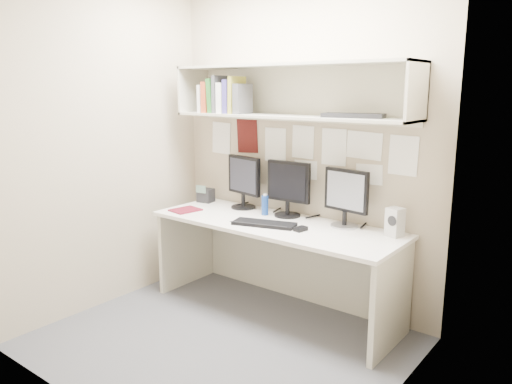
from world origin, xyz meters
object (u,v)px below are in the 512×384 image
Objects in this scene: monitor_center at (288,186)px; keyboard at (264,224)px; desk at (275,267)px; speaker at (395,222)px; maroon_notebook at (185,210)px; monitor_left at (244,180)px; desk_phone at (206,195)px; monitor_right at (346,195)px.

monitor_center is 0.41m from keyboard.
keyboard is (0.02, -0.34, -0.23)m from monitor_center.
speaker is at bearing 13.31° from desk.
keyboard is at bearing -144.65° from speaker.
maroon_notebook is at bearing -152.48° from speaker.
speaker is at bearing 10.92° from monitor_left.
monitor_left is 2.21× the size of speaker.
monitor_center is at bearing 35.62° from maroon_notebook.
keyboard is at bearing -24.32° from monitor_left.
maroon_notebook is 1.43× the size of desk_phone.
monitor_right is 2.68× the size of desk_phone.
monitor_left is 0.94× the size of keyboard.
desk is at bearing -147.33° from monitor_right.
monitor_left is 0.63m from keyboard.
desk is at bearing 66.35° from keyboard.
monitor_left reaches higher than desk_phone.
speaker is at bearing 21.83° from maroon_notebook.
monitor_left is 0.97m from monitor_right.
speaker reaches higher than desk_phone.
desk_phone is (-0.90, 0.18, 0.43)m from desk.
monitor_left is at bearing -3.97° from desk_phone.
monitor_center is 0.90m from maroon_notebook.
speaker is at bearing -8.57° from desk_phone.
maroon_notebook reaches higher than desk.
desk_phone is at bearing 168.76° from desk.
monitor_right reaches higher than keyboard.
monitor_center reaches higher than desk_phone.
desk_phone reaches higher than maroon_notebook.
monitor_center reaches higher than keyboard.
desk is 4.50× the size of monitor_center.
desk is 9.88× the size of speaker.
desk_phone is (-1.78, -0.03, -0.04)m from speaker.
speaker is at bearing -2.58° from monitor_center.
monitor_center is 2.20× the size of speaker.
speaker reaches higher than maroon_notebook.
keyboard is 0.95m from speaker.
monitor_right is (0.48, 0.22, 0.60)m from desk.
monitor_right is 0.91× the size of keyboard.
monitor_center is at bearing -6.83° from desk_phone.
speaker is 1.73m from maroon_notebook.
desk is at bearing -12.73° from monitor_left.
speaker reaches higher than desk.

